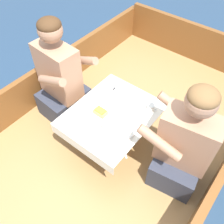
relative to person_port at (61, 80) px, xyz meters
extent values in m
plane|color=navy|center=(0.62, -0.06, -0.77)|extent=(60.00, 60.00, 0.00)
cube|color=#A87F4C|center=(0.62, -0.06, -0.60)|extent=(1.95, 3.48, 0.36)
cube|color=brown|center=(-0.32, -0.06, -0.22)|extent=(0.06, 3.48, 0.40)
cube|color=brown|center=(1.57, -0.06, -0.22)|extent=(0.06, 3.48, 0.40)
cube|color=brown|center=(0.62, 1.65, -0.19)|extent=(1.83, 0.06, 0.46)
cylinder|color=#B2B2B7|center=(0.62, -0.01, -0.23)|extent=(0.07, 0.07, 0.37)
cube|color=#A87F4C|center=(0.62, -0.01, -0.04)|extent=(0.62, 0.76, 0.02)
cube|color=white|center=(0.62, -0.01, -0.03)|extent=(0.65, 0.79, 0.00)
cube|color=white|center=(0.62, -0.40, -0.08)|extent=(0.65, 0.00, 0.10)
cube|color=white|center=(0.62, 0.38, -0.08)|extent=(0.65, 0.00, 0.10)
cube|color=#333847|center=(0.00, 0.00, -0.29)|extent=(0.39, 0.46, 0.26)
cube|color=tan|center=(0.00, 0.00, 0.10)|extent=(0.41, 0.25, 0.52)
sphere|color=tan|center=(0.00, 0.00, 0.51)|extent=(0.20, 0.20, 0.20)
ellipsoid|color=#472D19|center=(0.00, 0.00, 0.56)|extent=(0.19, 0.19, 0.11)
cylinder|color=tan|center=(0.16, 0.17, 0.20)|extent=(0.34, 0.09, 0.21)
cylinder|color=tan|center=(0.14, -0.19, 0.20)|extent=(0.34, 0.09, 0.21)
cube|color=#333847|center=(1.25, 0.06, -0.29)|extent=(0.43, 0.49, 0.26)
cube|color=tan|center=(1.25, 0.06, 0.08)|extent=(0.43, 0.28, 0.47)
sphere|color=tan|center=(1.25, 0.06, 0.47)|extent=(0.21, 0.21, 0.21)
ellipsoid|color=brown|center=(1.25, 0.06, 0.51)|extent=(0.20, 0.20, 0.11)
cylinder|color=tan|center=(1.13, -0.14, 0.16)|extent=(0.34, 0.12, 0.21)
cylinder|color=tan|center=(1.07, 0.21, 0.16)|extent=(0.34, 0.12, 0.21)
cylinder|color=white|center=(0.56, -0.08, -0.02)|extent=(0.18, 0.18, 0.01)
cylinder|color=white|center=(0.77, -0.28, -0.02)|extent=(0.18, 0.18, 0.01)
cube|color=tan|center=(0.56, -0.08, 0.00)|extent=(0.11, 0.07, 0.04)
cube|color=gold|center=(0.56, -0.08, 0.03)|extent=(0.09, 0.06, 0.01)
cylinder|color=white|center=(0.51, -0.26, 0.00)|extent=(0.15, 0.15, 0.04)
cylinder|color=beige|center=(0.51, -0.26, 0.01)|extent=(0.12, 0.12, 0.02)
cylinder|color=white|center=(0.73, 0.05, 0.00)|extent=(0.14, 0.14, 0.04)
cylinder|color=beige|center=(0.73, 0.05, 0.01)|extent=(0.12, 0.12, 0.02)
cylinder|color=white|center=(0.55, 0.10, 0.00)|extent=(0.13, 0.13, 0.04)
cylinder|color=beige|center=(0.55, 0.10, 0.01)|extent=(0.10, 0.10, 0.02)
cylinder|color=white|center=(0.83, -0.12, 0.00)|extent=(0.15, 0.15, 0.04)
cylinder|color=beige|center=(0.83, -0.12, 0.01)|extent=(0.12, 0.12, 0.02)
cylinder|color=white|center=(0.40, -0.08, 0.01)|extent=(0.06, 0.06, 0.06)
torus|color=white|center=(0.44, -0.08, 0.01)|extent=(0.04, 0.01, 0.04)
cylinder|color=#3D2314|center=(0.40, -0.08, 0.02)|extent=(0.05, 0.05, 0.01)
cylinder|color=white|center=(0.85, 0.23, 0.00)|extent=(0.06, 0.06, 0.05)
torus|color=white|center=(0.89, 0.23, 0.00)|extent=(0.04, 0.01, 0.04)
cylinder|color=#3D2314|center=(0.85, 0.23, 0.02)|extent=(0.05, 0.05, 0.01)
cylinder|color=silver|center=(0.68, -0.16, 0.00)|extent=(0.06, 0.06, 0.05)
cylinder|color=beige|center=(0.68, -0.16, 0.00)|extent=(0.07, 0.07, 0.03)
cube|color=silver|center=(0.65, -0.30, -0.02)|extent=(0.10, 0.15, 0.00)
ellipsoid|color=silver|center=(0.69, -0.24, -0.02)|extent=(0.04, 0.02, 0.01)
cube|color=silver|center=(0.88, 0.32, -0.02)|extent=(0.16, 0.07, 0.00)
ellipsoid|color=silver|center=(0.95, 0.35, -0.02)|extent=(0.04, 0.02, 0.01)
cube|color=silver|center=(0.35, 0.14, -0.02)|extent=(0.04, 0.17, 0.00)
ellipsoid|color=silver|center=(0.34, 0.21, -0.02)|extent=(0.04, 0.02, 0.01)
cube|color=silver|center=(0.91, -0.23, -0.02)|extent=(0.14, 0.12, 0.00)
cube|color=silver|center=(0.58, 0.28, -0.02)|extent=(0.06, 0.17, 0.00)
cube|color=silver|center=(0.48, 0.17, -0.02)|extent=(0.07, 0.16, 0.00)
cube|color=silver|center=(0.45, 0.23, -0.02)|extent=(0.03, 0.04, 0.00)
camera|label=1|loc=(1.47, -1.08, 1.55)|focal=40.00mm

